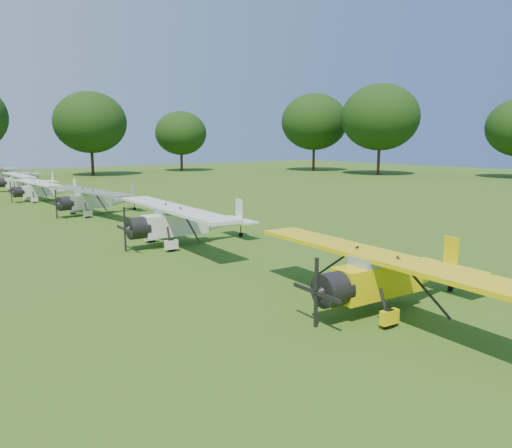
# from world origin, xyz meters

# --- Properties ---
(ground) EXTENTS (160.00, 160.00, 0.00)m
(ground) POSITION_xyz_m (0.00, 0.00, 0.00)
(ground) COLOR #304C13
(ground) RESTS_ON ground
(tree_belt) EXTENTS (137.36, 130.27, 14.52)m
(tree_belt) POSITION_xyz_m (3.57, 0.16, 8.03)
(tree_belt) COLOR black
(tree_belt) RESTS_ON ground
(aircraft_2) EXTENTS (6.45, 10.27, 2.02)m
(aircraft_2) POSITION_xyz_m (0.45, -8.14, 1.18)
(aircraft_2) COLOR yellow
(aircraft_2) RESTS_ON ground
(aircraft_3) EXTENTS (6.83, 10.88, 2.14)m
(aircraft_3) POSITION_xyz_m (0.32, 4.41, 1.25)
(aircraft_3) COLOR silver
(aircraft_3) RESTS_ON ground
(aircraft_4) EXTENTS (6.28, 9.98, 1.96)m
(aircraft_4) POSITION_xyz_m (0.46, 17.29, 1.15)
(aircraft_4) COLOR silver
(aircraft_4) RESTS_ON ground
(aircraft_5) EXTENTS (5.79, 9.21, 1.81)m
(aircraft_5) POSITION_xyz_m (-0.22, 28.09, 1.06)
(aircraft_5) COLOR silver
(aircraft_5) RESTS_ON ground
(aircraft_6) EXTENTS (5.98, 9.50, 1.88)m
(aircraft_6) POSITION_xyz_m (0.64, 38.54, 1.10)
(aircraft_6) COLOR silver
(aircraft_6) RESTS_ON ground
(aircraft_7) EXTENTS (6.95, 11.05, 2.18)m
(aircraft_7) POSITION_xyz_m (1.64, 50.29, 1.28)
(aircraft_7) COLOR silver
(aircraft_7) RESTS_ON ground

